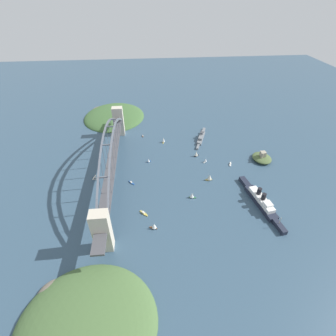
% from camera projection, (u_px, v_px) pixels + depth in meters
% --- Properties ---
extents(ground_plane, '(1400.00, 1400.00, 0.00)m').
position_uv_depth(ground_plane, '(115.00, 175.00, 364.82)').
color(ground_plane, '#334C60').
extents(harbor_arch_bridge, '(311.08, 18.35, 71.61)m').
position_uv_depth(harbor_arch_bridge, '(112.00, 159.00, 346.54)').
color(harbor_arch_bridge, beige).
rests_on(harbor_arch_bridge, ground).
extents(headland_west_shore, '(141.91, 126.45, 22.84)m').
position_uv_depth(headland_west_shore, '(114.00, 117.00, 524.10)').
color(headland_west_shore, '#3D6033').
rests_on(headland_west_shore, ground).
extents(headland_east_shore, '(110.72, 119.69, 28.97)m').
position_uv_depth(headland_east_shore, '(85.00, 324.00, 206.07)').
color(headland_east_shore, '#476638').
rests_on(headland_east_shore, ground).
extents(ocean_liner, '(102.59, 23.87, 19.86)m').
position_uv_depth(ocean_liner, '(261.00, 201.00, 314.76)').
color(ocean_liner, '#1E2333').
rests_on(ocean_liner, ground).
extents(naval_cruiser, '(73.91, 31.93, 17.19)m').
position_uv_depth(naval_cruiser, '(201.00, 137.00, 448.27)').
color(naval_cruiser, slate).
rests_on(naval_cruiser, ground).
extents(fort_island_mid_harbor, '(34.47, 29.48, 16.37)m').
position_uv_depth(fort_island_mid_harbor, '(262.00, 158.00, 393.81)').
color(fort_island_mid_harbor, '#4C6038').
rests_on(fort_island_mid_harbor, ground).
extents(seaplane_taxiing_near_bridge, '(11.54, 8.70, 4.90)m').
position_uv_depth(seaplane_taxiing_near_bridge, '(95.00, 178.00, 356.48)').
color(seaplane_taxiing_near_bridge, '#B7B7B2').
rests_on(seaplane_taxiing_near_bridge, ground).
extents(small_boat_0, '(8.68, 6.06, 10.08)m').
position_uv_depth(small_boat_0, '(164.00, 140.00, 437.20)').
color(small_boat_0, gold).
rests_on(small_boat_0, ground).
extents(small_boat_1, '(6.01, 10.58, 10.65)m').
position_uv_depth(small_boat_1, '(210.00, 177.00, 353.27)').
color(small_boat_1, gold).
rests_on(small_boat_1, ground).
extents(small_boat_2, '(5.82, 6.65, 6.50)m').
position_uv_depth(small_boat_2, '(149.00, 160.00, 389.93)').
color(small_boat_2, '#234C8C').
rests_on(small_boat_2, ground).
extents(small_boat_3, '(11.14, 5.38, 2.28)m').
position_uv_depth(small_boat_3, '(230.00, 164.00, 385.78)').
color(small_boat_3, silver).
rests_on(small_boat_3, ground).
extents(small_boat_4, '(7.50, 8.64, 10.56)m').
position_uv_depth(small_boat_4, '(196.00, 154.00, 401.76)').
color(small_boat_4, black).
rests_on(small_boat_4, ground).
extents(small_boat_5, '(10.66, 10.20, 2.52)m').
position_uv_depth(small_boat_5, '(144.00, 213.00, 303.92)').
color(small_boat_5, gold).
rests_on(small_boat_5, ground).
extents(small_boat_6, '(6.48, 9.49, 8.85)m').
position_uv_depth(small_boat_6, '(192.00, 195.00, 324.64)').
color(small_boat_6, '#2D6B3D').
rests_on(small_boat_6, ground).
extents(small_boat_7, '(6.56, 9.13, 8.86)m').
position_uv_depth(small_boat_7, '(154.00, 226.00, 283.62)').
color(small_boat_7, brown).
rests_on(small_boat_7, ground).
extents(small_boat_8, '(6.30, 6.74, 7.68)m').
position_uv_depth(small_boat_8, '(206.00, 160.00, 389.30)').
color(small_boat_8, silver).
rests_on(small_boat_8, ground).
extents(small_boat_9, '(7.94, 2.48, 2.00)m').
position_uv_depth(small_boat_9, '(143.00, 136.00, 456.51)').
color(small_boat_9, brown).
rests_on(small_boat_9, ground).
extents(small_boat_10, '(10.31, 9.26, 1.91)m').
position_uv_depth(small_boat_10, '(131.00, 183.00, 350.38)').
color(small_boat_10, '#234C8C').
rests_on(small_boat_10, ground).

